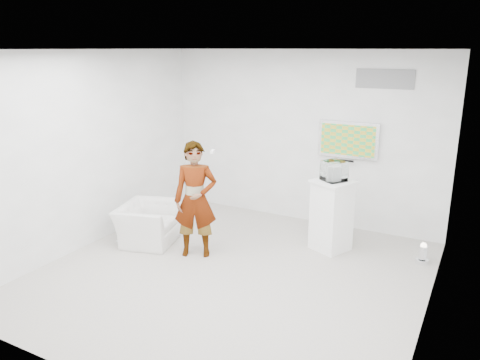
{
  "coord_description": "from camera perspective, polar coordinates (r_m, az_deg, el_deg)",
  "views": [
    {
      "loc": [
        2.89,
        -5.12,
        3.02
      ],
      "look_at": [
        -0.19,
        0.6,
        1.18
      ],
      "focal_mm": 35.0,
      "sensor_mm": 36.0,
      "label": 1
    }
  ],
  "objects": [
    {
      "name": "vitrine",
      "position": [
        7.09,
        11.39,
        1.09
      ],
      "size": [
        0.42,
        0.42,
        0.3
      ],
      "primitive_type": "cube",
      "rotation": [
        0.0,
        0.0,
        -0.61
      ],
      "color": "white",
      "rests_on": "pedestal"
    },
    {
      "name": "tv",
      "position": [
        7.97,
        13.07,
        4.8
      ],
      "size": [
        1.0,
        0.08,
        0.6
      ],
      "primitive_type": "cube",
      "color": "silver",
      "rests_on": "room"
    },
    {
      "name": "person",
      "position": [
        6.9,
        -5.45,
        -2.42
      ],
      "size": [
        0.75,
        0.65,
        1.73
      ],
      "primitive_type": "imported",
      "rotation": [
        0.0,
        0.0,
        0.47
      ],
      "color": "silver",
      "rests_on": "room"
    },
    {
      "name": "wii_remote",
      "position": [
        6.84,
        -3.36,
        3.48
      ],
      "size": [
        0.09,
        0.16,
        0.04
      ],
      "primitive_type": "cube",
      "rotation": [
        0.0,
        0.0,
        0.35
      ],
      "color": "white",
      "rests_on": "person"
    },
    {
      "name": "floor_uplight",
      "position": [
        7.34,
        21.38,
        -8.35
      ],
      "size": [
        0.22,
        0.22,
        0.3
      ],
      "primitive_type": "cylinder",
      "rotation": [
        0.0,
        0.0,
        -0.16
      ],
      "color": "white",
      "rests_on": "room"
    },
    {
      "name": "logo_decal",
      "position": [
        7.77,
        17.23,
        11.68
      ],
      "size": [
        0.9,
        0.02,
        0.3
      ],
      "primitive_type": "cube",
      "color": "slate",
      "rests_on": "room"
    },
    {
      "name": "console",
      "position": [
        7.1,
        11.37,
        0.75
      ],
      "size": [
        0.14,
        0.15,
        0.21
      ],
      "primitive_type": "cube",
      "rotation": [
        0.0,
        0.0,
        -0.68
      ],
      "color": "white",
      "rests_on": "pedestal"
    },
    {
      "name": "armchair",
      "position": [
        7.65,
        -11.16,
        -5.22
      ],
      "size": [
        1.05,
        1.13,
        0.62
      ],
      "primitive_type": "imported",
      "rotation": [
        0.0,
        0.0,
        1.83
      ],
      "color": "silver",
      "rests_on": "room"
    },
    {
      "name": "pedestal",
      "position": [
        7.29,
        11.09,
        -4.25
      ],
      "size": [
        0.7,
        0.7,
        1.1
      ],
      "primitive_type": "cube",
      "rotation": [
        0.0,
        0.0,
        -0.41
      ],
      "color": "white",
      "rests_on": "room"
    },
    {
      "name": "room",
      "position": [
        6.07,
        -1.08,
        1.34
      ],
      "size": [
        5.01,
        5.01,
        3.0
      ],
      "color": "#B5B0A6",
      "rests_on": "ground"
    }
  ]
}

